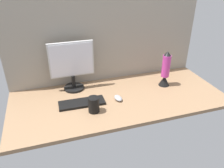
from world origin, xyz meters
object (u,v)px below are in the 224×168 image
object	(u,v)px
keyboard	(82,103)
mouse	(118,98)
lava_lamp	(165,72)
monitor	(72,64)
mug_black_travel	(94,105)

from	to	relation	value
keyboard	mouse	size ratio (longest dim) A/B	3.85
mouse	lava_lamp	bearing A→B (deg)	5.58
monitor	mouse	world-z (taller)	monitor
mouse	lava_lamp	world-z (taller)	lava_lamp
mug_black_travel	keyboard	bearing A→B (deg)	118.39
keyboard	mouse	world-z (taller)	mouse
mouse	mug_black_travel	distance (cm)	25.58
mug_black_travel	mouse	bearing A→B (deg)	23.58
monitor	mug_black_travel	xyz separation A→B (cm)	(8.89, -40.64, -17.60)
mug_black_travel	lava_lamp	size ratio (longest dim) A/B	0.37
mouse	keyboard	bearing A→B (deg)	166.91
keyboard	mug_black_travel	bearing A→B (deg)	-59.98
monitor	lava_lamp	bearing A→B (deg)	-13.15
keyboard	lava_lamp	xyz separation A→B (cm)	(79.30, 8.74, 12.90)
monitor	mouse	distance (cm)	49.44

